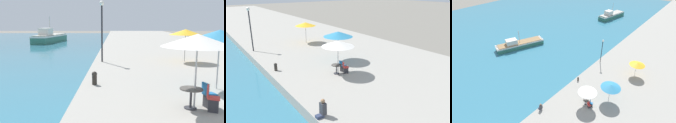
# 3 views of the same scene
# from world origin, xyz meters

# --- Properties ---
(water_basin) EXTENTS (56.00, 90.00, 0.04)m
(water_basin) POSITION_xyz_m (-28.00, 37.00, 0.02)
(water_basin) COLOR teal
(water_basin) RESTS_ON ground_plane
(quay_promenade) EXTENTS (16.00, 90.00, 0.75)m
(quay_promenade) POSITION_xyz_m (8.00, 37.00, 0.38)
(quay_promenade) COLOR #A39E93
(quay_promenade) RESTS_ON ground_plane
(fishing_boat_near) EXTENTS (5.85, 10.40, 3.82)m
(fishing_boat_near) POSITION_xyz_m (-16.50, 17.73, 0.80)
(fishing_boat_near) COLOR #33705B
(fishing_boat_near) RESTS_ON water_basin
(fishing_boat_mid) EXTENTS (4.25, 10.02, 4.55)m
(fishing_boat_mid) POSITION_xyz_m (-10.02, 47.99, 0.94)
(fishing_boat_mid) COLOR #33705B
(fishing_boat_mid) RESTS_ON water_basin
(cafe_umbrella_pink) EXTENTS (2.49, 2.49, 2.65)m
(cafe_umbrella_pink) POSITION_xyz_m (4.50, 12.52, 3.19)
(cafe_umbrella_pink) COLOR #B7B7B7
(cafe_umbrella_pink) RESTS_ON quay_promenade
(cafe_umbrella_white) EXTENTS (2.66, 2.66, 2.70)m
(cafe_umbrella_white) POSITION_xyz_m (6.36, 15.22, 3.22)
(cafe_umbrella_white) COLOR #B7B7B7
(cafe_umbrella_white) RESTS_ON quay_promenade
(cafe_umbrella_striped) EXTENTS (2.42, 2.42, 2.47)m
(cafe_umbrella_striped) POSITION_xyz_m (6.99, 23.03, 3.01)
(cafe_umbrella_striped) COLOR #B7B7B7
(cafe_umbrella_striped) RESTS_ON quay_promenade
(cafe_table) EXTENTS (0.80, 0.80, 0.74)m
(cafe_table) POSITION_xyz_m (4.39, 12.56, 1.29)
(cafe_table) COLOR #333338
(cafe_table) RESTS_ON quay_promenade
(cafe_chair_left) EXTENTS (0.55, 0.53, 0.91)m
(cafe_chair_left) POSITION_xyz_m (5.06, 12.29, 1.08)
(cafe_chair_left) COLOR #2D2D33
(cafe_chair_left) RESTS_ON quay_promenade
(cafe_chair_right) EXTENTS (0.51, 0.48, 0.91)m
(cafe_chair_right) POSITION_xyz_m (5.09, 12.72, 1.08)
(cafe_chair_right) COLOR #2D2D33
(cafe_chair_right) RESTS_ON quay_promenade
(person_at_quay) EXTENTS (0.55, 0.36, 1.02)m
(person_at_quay) POSITION_xyz_m (0.42, 8.02, 1.21)
(person_at_quay) COLOR #333D5B
(person_at_quay) RESTS_ON quay_promenade
(mooring_bollard) EXTENTS (0.26, 0.26, 0.65)m
(mooring_bollard) POSITION_xyz_m (0.68, 15.89, 1.10)
(mooring_bollard) COLOR #2D2823
(mooring_bollard) RESTS_ON quay_promenade
(lamppost) EXTENTS (0.36, 0.36, 4.56)m
(lamppost) POSITION_xyz_m (0.66, 22.82, 3.85)
(lamppost) COLOR #232328
(lamppost) RESTS_ON quay_promenade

